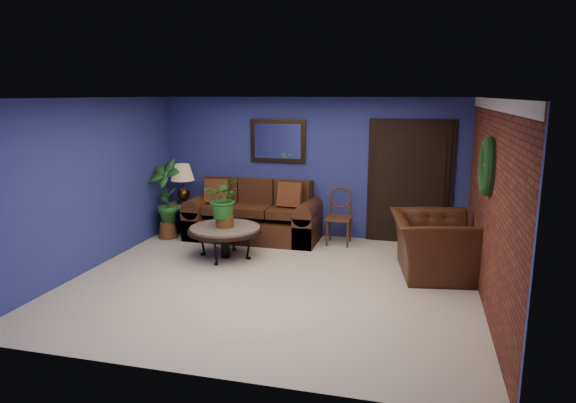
% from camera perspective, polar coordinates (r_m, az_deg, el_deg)
% --- Properties ---
extents(floor, '(5.50, 5.50, 0.00)m').
position_cam_1_polar(floor, '(7.20, -1.76, -8.90)').
color(floor, beige).
rests_on(floor, ground).
extents(wall_back, '(5.50, 0.04, 2.50)m').
position_cam_1_polar(wall_back, '(9.25, 2.52, 3.77)').
color(wall_back, navy).
rests_on(wall_back, ground).
extents(wall_left, '(0.04, 5.00, 2.50)m').
position_cam_1_polar(wall_left, '(8.06, -20.96, 1.79)').
color(wall_left, navy).
rests_on(wall_left, ground).
extents(wall_right_brick, '(0.04, 5.00, 2.50)m').
position_cam_1_polar(wall_right_brick, '(6.64, 21.59, -0.27)').
color(wall_right_brick, '#602A1B').
rests_on(wall_right_brick, ground).
extents(ceiling, '(5.50, 5.00, 0.02)m').
position_cam_1_polar(ceiling, '(6.73, -1.89, 11.43)').
color(ceiling, white).
rests_on(ceiling, wall_back).
extents(crown_molding, '(0.03, 5.00, 0.14)m').
position_cam_1_polar(crown_molding, '(6.51, 22.12, 9.95)').
color(crown_molding, white).
rests_on(crown_molding, wall_right_brick).
extents(wall_mirror, '(1.02, 0.06, 0.77)m').
position_cam_1_polar(wall_mirror, '(9.30, -1.15, 6.74)').
color(wall_mirror, '#3C2811').
rests_on(wall_mirror, wall_back).
extents(closet_door, '(1.44, 0.06, 2.18)m').
position_cam_1_polar(closet_door, '(9.06, 13.37, 2.00)').
color(closet_door, black).
rests_on(closet_door, wall_back).
extents(wreath, '(0.16, 0.72, 0.72)m').
position_cam_1_polar(wreath, '(6.61, 21.32, 3.66)').
color(wreath, black).
rests_on(wreath, wall_right_brick).
extents(sofa, '(2.34, 1.01, 1.05)m').
position_cam_1_polar(sofa, '(9.27, -3.71, -1.93)').
color(sofa, '#472514').
rests_on(sofa, ground).
extents(coffee_table, '(1.17, 1.17, 0.50)m').
position_cam_1_polar(coffee_table, '(8.16, -7.02, -3.20)').
color(coffee_table, '#55514B').
rests_on(coffee_table, ground).
extents(end_table, '(0.62, 0.62, 0.56)m').
position_cam_1_polar(end_table, '(9.72, -11.48, -0.98)').
color(end_table, '#55514B').
rests_on(end_table, ground).
extents(table_lamp, '(0.43, 0.43, 0.71)m').
position_cam_1_polar(table_lamp, '(9.61, -11.62, 2.46)').
color(table_lamp, '#3C2811').
rests_on(table_lamp, end_table).
extents(side_chair, '(0.42, 0.42, 0.98)m').
position_cam_1_polar(side_chair, '(8.90, 5.78, -1.15)').
color(side_chair, '#502E16').
rests_on(side_chair, ground).
extents(armchair, '(1.34, 1.48, 0.85)m').
position_cam_1_polar(armchair, '(7.66, 15.87, -4.70)').
color(armchair, '#472514').
rests_on(armchair, ground).
extents(coffee_plant, '(0.70, 0.65, 0.79)m').
position_cam_1_polar(coffee_plant, '(8.04, -7.11, 0.21)').
color(coffee_plant, brown).
rests_on(coffee_plant, coffee_table).
extents(floor_plant, '(0.42, 0.37, 0.80)m').
position_cam_1_polar(floor_plant, '(7.47, 17.43, -5.33)').
color(floor_plant, brown).
rests_on(floor_plant, ground).
extents(tall_plant, '(0.72, 0.59, 1.42)m').
position_cam_1_polar(tall_plant, '(9.39, -13.39, 0.58)').
color(tall_plant, brown).
rests_on(tall_plant, ground).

